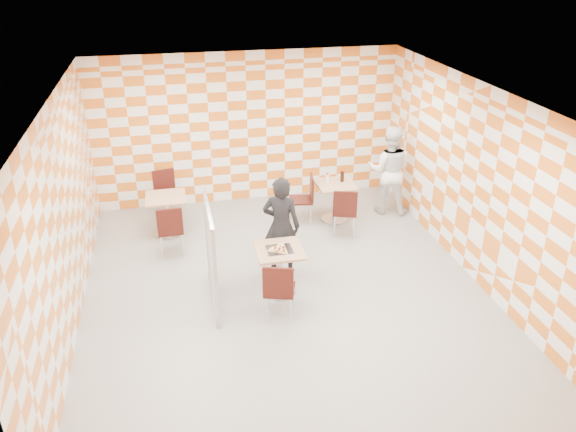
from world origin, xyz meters
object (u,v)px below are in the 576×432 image
object	(u,v)px
chair_second_front	(345,209)
chair_second_side	(306,195)
man_dark	(281,226)
main_table	(279,263)
chair_empty_far	(166,190)
second_table	(335,195)
man_white	(389,170)
partition	(211,255)
chair_main_front	(279,288)
empty_table	(167,209)
sport_bottle	(327,178)
soda_bottle	(342,176)
chair_empty_near	(170,227)

from	to	relation	value
chair_second_front	chair_second_side	distance (m)	0.90
man_dark	main_table	bearing A→B (deg)	99.07
chair_second_front	chair_empty_far	world-z (taller)	same
second_table	man_white	size ratio (longest dim) A/B	0.43
chair_second_side	partition	world-z (taller)	partition
chair_main_front	man_dark	bearing A→B (deg)	76.85
empty_table	partition	bearing A→B (deg)	-75.49
chair_second_side	chair_empty_far	world-z (taller)	same
chair_main_front	chair_second_front	distance (m)	2.77
second_table	sport_bottle	xyz separation A→B (m)	(-0.14, 0.08, 0.33)
second_table	man_dark	world-z (taller)	man_dark
man_white	sport_bottle	size ratio (longest dim) A/B	8.72
chair_main_front	man_dark	distance (m)	1.36
chair_second_side	man_dark	size ratio (longest dim) A/B	0.57
main_table	man_white	bearing A→B (deg)	41.80
chair_main_front	man_white	bearing A→B (deg)	47.63
chair_empty_far	partition	distance (m)	3.17
empty_table	partition	size ratio (longest dim) A/B	0.48
main_table	partition	world-z (taller)	partition
man_dark	sport_bottle	bearing A→B (deg)	-102.39
chair_empty_far	partition	world-z (taller)	partition
chair_main_front	sport_bottle	bearing A→B (deg)	62.85
soda_bottle	partition	bearing A→B (deg)	-139.00
chair_empty_near	soda_bottle	xyz separation A→B (m)	(3.23, 0.81, 0.31)
chair_second_front	sport_bottle	xyz separation A→B (m)	(-0.13, 0.75, 0.29)
second_table	chair_main_front	distance (m)	3.34
second_table	chair_second_front	bearing A→B (deg)	-91.20
chair_empty_far	man_white	xyz separation A→B (m)	(4.23, -0.71, 0.33)
chair_second_side	man_white	world-z (taller)	man_white
chair_main_front	soda_bottle	xyz separation A→B (m)	(1.82, 2.98, 0.31)
chair_empty_far	sport_bottle	world-z (taller)	sport_bottle
chair_main_front	partition	bearing A→B (deg)	142.39
chair_empty_far	man_white	world-z (taller)	man_white
empty_table	main_table	bearing A→B (deg)	-54.96
sport_bottle	main_table	bearing A→B (deg)	-121.16
chair_main_front	chair_empty_near	distance (m)	2.59
chair_main_front	chair_second_front	size ratio (longest dim) A/B	1.00
chair_main_front	chair_second_front	xyz separation A→B (m)	(1.65, 2.23, 0.00)
main_table	man_white	world-z (taller)	man_white
man_dark	soda_bottle	distance (m)	2.27
man_white	empty_table	bearing A→B (deg)	24.61
main_table	partition	distance (m)	1.04
chair_second_front	chair_empty_near	distance (m)	3.07
empty_table	chair_empty_near	world-z (taller)	chair_empty_near
main_table	man_dark	xyz separation A→B (m)	(0.16, 0.60, 0.31)
chair_empty_near	sport_bottle	bearing A→B (deg)	15.44
second_table	chair_empty_near	world-z (taller)	chair_empty_near
soda_bottle	man_white	bearing A→B (deg)	4.33
sport_bottle	partition	bearing A→B (deg)	-135.69
empty_table	partition	world-z (taller)	partition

